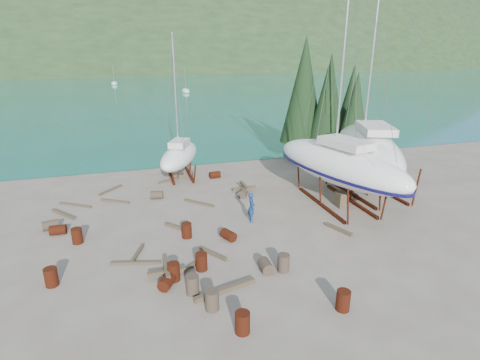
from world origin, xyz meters
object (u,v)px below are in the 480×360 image
object	(u,v)px
worker	(251,207)
large_sailboat_far	(368,150)
large_sailboat_near	(339,164)
small_sailboat_shore	(179,155)

from	to	relation	value
worker	large_sailboat_far	bearing A→B (deg)	-63.92
large_sailboat_near	small_sailboat_shore	xyz separation A→B (m)	(-9.56, 8.98, -1.03)
small_sailboat_shore	large_sailboat_far	bearing A→B (deg)	-4.88
large_sailboat_near	large_sailboat_far	bearing A→B (deg)	11.55
large_sailboat_near	large_sailboat_far	world-z (taller)	large_sailboat_far
small_sailboat_shore	worker	world-z (taller)	small_sailboat_shore
large_sailboat_far	worker	xyz separation A→B (m)	(-9.84, -2.62, -2.31)
small_sailboat_shore	worker	bearing A→B (deg)	-48.29
worker	large_sailboat_near	bearing A→B (deg)	-70.04
small_sailboat_shore	worker	distance (m)	10.48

